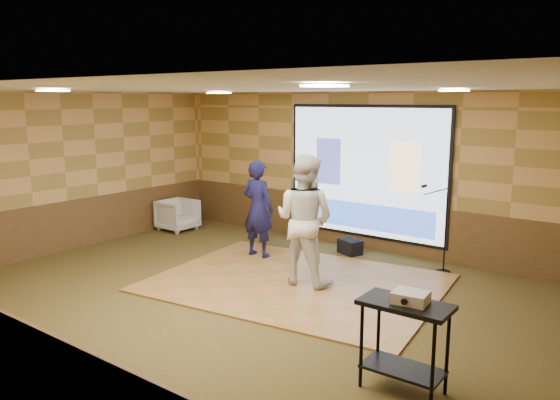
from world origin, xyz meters
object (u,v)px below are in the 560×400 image
Objects in this scene: projector at (411,297)px; mic_stand at (441,243)px; projector_screen at (365,173)px; banquet_chair at (178,215)px; dance_floor at (296,283)px; player_right at (304,220)px; av_table at (405,330)px; player_left at (258,209)px; duffel_bag at (350,247)px.

mic_stand is (-1.15, 3.93, -0.48)m from projector.
projector_screen is 4.30m from banquet_chair.
dance_floor is at bearing -86.47° from projector_screen.
player_right reaches higher than av_table.
player_left is 1.20× the size of mic_stand.
mic_stand is at bearing 51.41° from dance_floor.
duffel_bag is at bearing -92.79° from projector_screen.
av_table is 2.13× the size of duffel_bag.
player_right is at bearing 136.21° from projector.
player_left is 1.68m from player_right.
banquet_chair is at bearing 162.19° from dance_floor.
mic_stand is (1.57, 1.97, 0.48)m from dance_floor.
av_table is at bearing -81.67° from mic_stand.
projector_screen reaches higher than banquet_chair.
player_left is at bearing -126.63° from projector_screen.
av_table is at bearing -54.16° from duffel_bag.
player_left is (-1.25, -1.68, -0.57)m from projector_screen.
dance_floor is 9.96× the size of duffel_bag.
duffel_bag is (-0.28, 1.93, -0.90)m from player_right.
mic_stand is at bearing -0.40° from duffel_bag.
projector_screen is 4.41× the size of banquet_chair.
banquet_chair is 1.74× the size of duffel_bag.
mic_stand is (2.97, 1.20, -0.42)m from player_left.
player_left is 1.89m from duffel_bag.
projector is 0.44× the size of banquet_chair.
dance_floor is 2.15× the size of player_right.
projector_screen reaches higher than player_left.
mic_stand reaches higher than banquet_chair.
av_table is 4.11m from mic_stand.
dance_floor is 1.83m from player_left.
projector_screen is at bearing -89.03° from player_right.
dance_floor is at bearing -136.04° from mic_stand.
player_right reaches higher than player_left.
dance_floor is 2.46× the size of player_left.
banquet_chair is at bearing -22.01° from player_right.
projector_screen is at bearing 87.21° from duffel_bag.
mic_stand is (1.46, 1.92, -0.54)m from player_right.
player_right is at bearing -106.88° from banquet_chair.
projector is at bearing -81.09° from mic_stand.
av_table is 0.34m from projector.
banquet_chair is (-5.72, -0.64, -0.15)m from mic_stand.
mic_stand is 3.37× the size of duffel_bag.
banquet_chair reaches higher than duffel_bag.
player_left is (-1.40, 0.77, 0.89)m from dance_floor.
projector is (2.62, -2.00, -0.06)m from player_right.
player_right is 6.12× the size of projector.
player_right is (0.11, 0.05, 1.02)m from dance_floor.
player_left reaches higher than banquet_chair.
projector is 7.65m from banquet_chair.
player_left is at bearing -30.77° from player_right.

